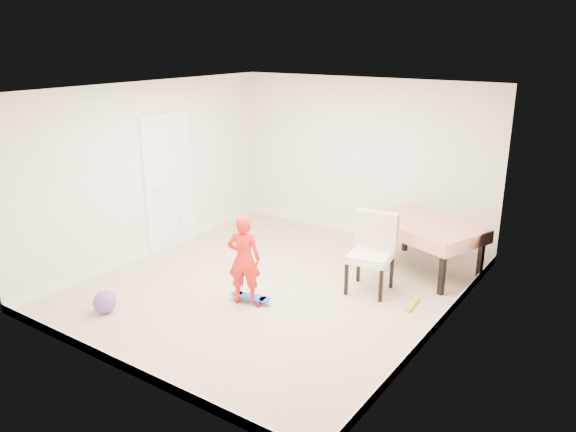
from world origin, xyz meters
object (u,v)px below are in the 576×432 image
Objects in this scene: dining_table at (422,246)px; balloon at (105,302)px; skateboard at (251,299)px; child at (244,262)px; dining_chair at (370,254)px.

dining_table reaches higher than balloon.
child reaches higher than skateboard.
balloon is (-2.36, -2.36, -0.38)m from dining_chair.
child is (-1.13, -1.19, 0.04)m from dining_chair.
dining_table reaches higher than skateboard.
child reaches higher than balloon.
child is at bearing 43.35° from balloon.
skateboard is 1.78m from balloon.
child is at bearing -102.82° from dining_table.
child is (-1.44, -2.24, 0.20)m from dining_table.
dining_chair is 0.93× the size of child.
balloon is (-1.24, -1.17, -0.42)m from child.
dining_chair is at bearing -86.47° from dining_table.
skateboard is at bearing -141.59° from dining_chair.
child is at bearing -141.26° from dining_chair.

